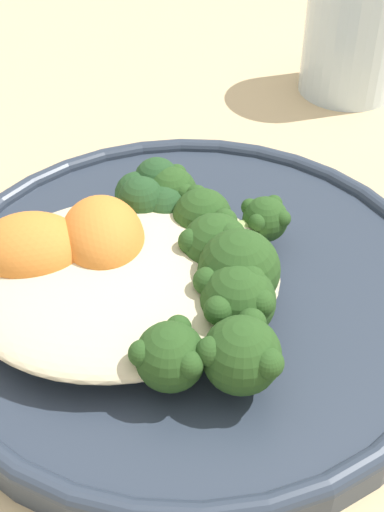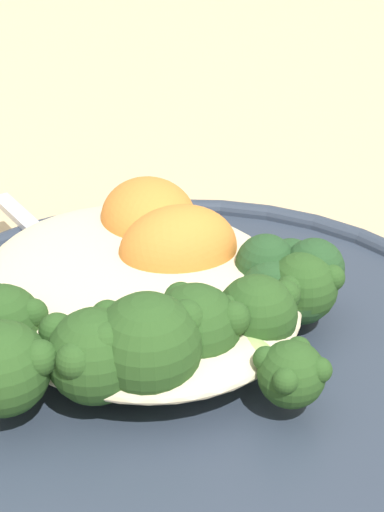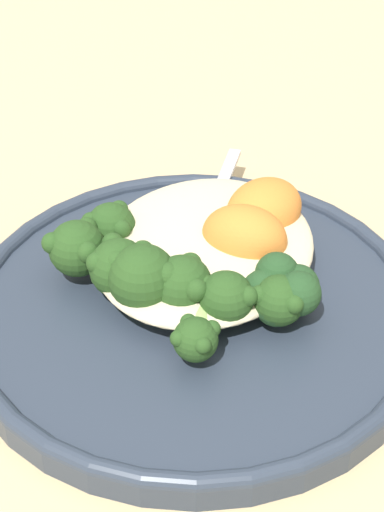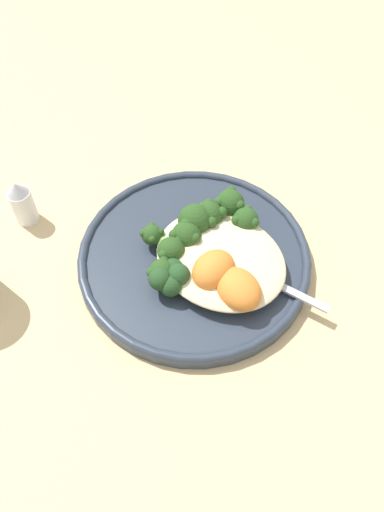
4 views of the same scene
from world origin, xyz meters
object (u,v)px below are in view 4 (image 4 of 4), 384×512
(broccoli_stalk_2, at_px, (211,224))
(broccoli_stalk_6, at_px, (180,254))
(broccoli_stalk_7, at_px, (179,270))
(kale_tuft, at_px, (169,276))
(broccoli_stalk_5, at_px, (176,246))
(broccoli_stalk_0, at_px, (241,228))
(quinoa_mound, at_px, (221,258))
(broccoli_stalk_4, at_px, (192,241))
(plate, at_px, (194,257))
(spoon, at_px, (266,278))
(sweet_potato_chunk_1, at_px, (238,289))
(sweet_potato_chunk_0, at_px, (213,270))
(salt_shaker, at_px, (22,202))
(broccoli_stalk_1, at_px, (228,216))
(broccoli_stalk_3, at_px, (198,228))

(broccoli_stalk_2, distance_m, broccoli_stalk_6, 0.06)
(broccoli_stalk_7, xyz_separation_m, kale_tuft, (0.00, 0.02, 0.00))
(broccoli_stalk_5, bearing_deg, broccoli_stalk_0, -134.46)
(quinoa_mound, xyz_separation_m, kale_tuft, (0.03, 0.06, 0.01))
(quinoa_mound, relative_size, broccoli_stalk_4, 1.72)
(plate, height_order, broccoli_stalk_7, broccoli_stalk_7)
(broccoli_stalk_4, bearing_deg, spoon, -163.38)
(broccoli_stalk_0, xyz_separation_m, broccoli_stalk_5, (0.05, 0.07, -0.00))
(broccoli_stalk_0, relative_size, sweet_potato_chunk_1, 1.89)
(broccoli_stalk_0, distance_m, broccoli_stalk_4, 0.07)
(quinoa_mound, xyz_separation_m, broccoli_stalk_7, (0.03, 0.05, 0.00))
(broccoli_stalk_4, height_order, broccoli_stalk_6, broccoli_stalk_4)
(broccoli_stalk_0, height_order, broccoli_stalk_7, broccoli_stalk_0)
(quinoa_mound, relative_size, spoon, 1.45)
(plate, relative_size, broccoli_stalk_5, 2.42)
(broccoli_stalk_5, bearing_deg, sweet_potato_chunk_0, 164.34)
(plate, distance_m, broccoli_stalk_4, 0.03)
(broccoli_stalk_2, xyz_separation_m, broccoli_stalk_7, (-0.01, 0.08, -0.00))
(sweet_potato_chunk_1, height_order, salt_shaker, salt_shaker)
(broccoli_stalk_1, xyz_separation_m, sweet_potato_chunk_0, (-0.04, 0.08, 0.00))
(broccoli_stalk_0, distance_m, kale_tuft, 0.12)
(salt_shaker, bearing_deg, quinoa_mound, -159.14)
(plate, bearing_deg, broccoli_stalk_3, -61.54)
(kale_tuft, xyz_separation_m, spoon, (-0.09, -0.08, -0.01))
(broccoli_stalk_7, xyz_separation_m, sweet_potato_chunk_0, (-0.03, -0.02, 0.01))
(kale_tuft, bearing_deg, broccoli_stalk_3, -76.19)
(quinoa_mound, bearing_deg, plate, 11.03)
(broccoli_stalk_7, distance_m, salt_shaker, 0.24)
(broccoli_stalk_1, bearing_deg, salt_shaker, 95.17)
(broccoli_stalk_2, xyz_separation_m, sweet_potato_chunk_0, (-0.05, 0.06, 0.00))
(quinoa_mound, height_order, broccoli_stalk_1, broccoli_stalk_1)
(sweet_potato_chunk_0, bearing_deg, broccoli_stalk_4, -21.12)
(broccoli_stalk_0, bearing_deg, broccoli_stalk_7, 158.89)
(broccoli_stalk_6, xyz_separation_m, sweet_potato_chunk_0, (-0.05, -0.00, 0.01))
(broccoli_stalk_1, relative_size, broccoli_stalk_3, 1.17)
(broccoli_stalk_3, relative_size, broccoli_stalk_5, 0.80)
(sweet_potato_chunk_0, relative_size, salt_shaker, 0.84)
(broccoli_stalk_3, bearing_deg, spoon, -154.48)
(sweet_potato_chunk_0, xyz_separation_m, salt_shaker, (0.27, 0.07, -0.01))
(spoon, bearing_deg, broccoli_stalk_4, -175.60)
(broccoli_stalk_4, height_order, broccoli_stalk_7, broccoli_stalk_4)
(broccoli_stalk_3, bearing_deg, quinoa_mound, -172.63)
(broccoli_stalk_0, relative_size, broccoli_stalk_4, 1.16)
(plate, xyz_separation_m, broccoli_stalk_4, (0.01, -0.00, 0.03))
(spoon, bearing_deg, broccoli_stalk_6, -163.32)
(sweet_potato_chunk_1, relative_size, kale_tuft, 1.20)
(sweet_potato_chunk_1, bearing_deg, broccoli_stalk_6, 1.94)
(plate, xyz_separation_m, kale_tuft, (-0.01, 0.06, 0.03))
(broccoli_stalk_5, relative_size, sweet_potato_chunk_0, 2.13)
(broccoli_stalk_2, distance_m, broccoli_stalk_3, 0.02)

